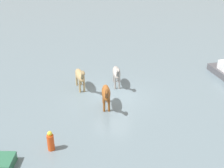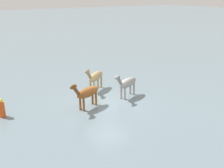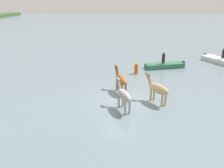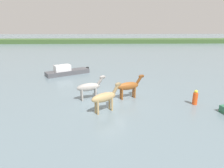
{
  "view_description": "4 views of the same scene",
  "coord_description": "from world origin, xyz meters",
  "px_view_note": "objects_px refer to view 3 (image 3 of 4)",
  "views": [
    {
      "loc": [
        16.96,
        4.97,
        9.93
      ],
      "look_at": [
        0.29,
        0.01,
        1.08
      ],
      "focal_mm": 46.91,
      "sensor_mm": 36.0,
      "label": 1
    },
    {
      "loc": [
        7.92,
        13.51,
        6.9
      ],
      "look_at": [
        -0.51,
        -0.4,
        1.1
      ],
      "focal_mm": 41.4,
      "sensor_mm": 36.0,
      "label": 2
    },
    {
      "loc": [
        -15.59,
        0.01,
        6.84
      ],
      "look_at": [
        0.45,
        0.64,
        1.04
      ],
      "focal_mm": 37.79,
      "sensor_mm": 36.0,
      "label": 3
    },
    {
      "loc": [
        -0.25,
        -15.23,
        5.82
      ],
      "look_at": [
        0.21,
        0.58,
        1.03
      ],
      "focal_mm": 32.11,
      "sensor_mm": 36.0,
      "label": 4
    }
  ],
  "objects_px": {
    "boat_skiff_near": "(223,62)",
    "buoy_channel_marker": "(136,69)",
    "person_watcher_seated": "(163,58)",
    "person_spotter_bow": "(224,53)",
    "horse_dun_straggler": "(124,95)",
    "horse_mid_herd": "(158,88)",
    "horse_dark_mare": "(121,79)",
    "boat_launch_far": "(165,66)"
  },
  "relations": [
    {
      "from": "person_watcher_seated",
      "to": "buoy_channel_marker",
      "type": "distance_m",
      "value": 3.6
    },
    {
      "from": "horse_dun_straggler",
      "to": "person_spotter_bow",
      "type": "distance_m",
      "value": 16.62
    },
    {
      "from": "person_watcher_seated",
      "to": "horse_dark_mare",
      "type": "bearing_deg",
      "value": 147.34
    },
    {
      "from": "boat_skiff_near",
      "to": "person_watcher_seated",
      "type": "height_order",
      "value": "person_watcher_seated"
    },
    {
      "from": "horse_mid_herd",
      "to": "boat_launch_far",
      "type": "distance_m",
      "value": 9.21
    },
    {
      "from": "boat_skiff_near",
      "to": "person_watcher_seated",
      "type": "distance_m",
      "value": 7.41
    },
    {
      "from": "boat_launch_far",
      "to": "person_watcher_seated",
      "type": "relative_size",
      "value": 3.66
    },
    {
      "from": "person_watcher_seated",
      "to": "boat_skiff_near",
      "type": "bearing_deg",
      "value": -73.28
    },
    {
      "from": "buoy_channel_marker",
      "to": "person_spotter_bow",
      "type": "bearing_deg",
      "value": -66.42
    },
    {
      "from": "boat_launch_far",
      "to": "buoy_channel_marker",
      "type": "bearing_deg",
      "value": 19.88
    },
    {
      "from": "horse_mid_herd",
      "to": "horse_dark_mare",
      "type": "height_order",
      "value": "horse_mid_herd"
    },
    {
      "from": "boat_skiff_near",
      "to": "buoy_channel_marker",
      "type": "bearing_deg",
      "value": -94.63
    },
    {
      "from": "horse_dun_straggler",
      "to": "boat_skiff_near",
      "type": "bearing_deg",
      "value": -64.35
    },
    {
      "from": "boat_skiff_near",
      "to": "buoy_channel_marker",
      "type": "relative_size",
      "value": 4.74
    },
    {
      "from": "boat_launch_far",
      "to": "person_spotter_bow",
      "type": "relative_size",
      "value": 3.66
    },
    {
      "from": "horse_dark_mare",
      "to": "person_spotter_bow",
      "type": "bearing_deg",
      "value": -71.76
    },
    {
      "from": "horse_mid_herd",
      "to": "person_spotter_bow",
      "type": "distance_m",
      "value": 14.16
    },
    {
      "from": "person_watcher_seated",
      "to": "buoy_channel_marker",
      "type": "bearing_deg",
      "value": 124.91
    },
    {
      "from": "horse_dark_mare",
      "to": "boat_skiff_near",
      "type": "xyz_separation_m",
      "value": [
        8.95,
        -11.42,
        -0.85
      ]
    },
    {
      "from": "horse_dark_mare",
      "to": "horse_dun_straggler",
      "type": "relative_size",
      "value": 1.01
    },
    {
      "from": "boat_launch_far",
      "to": "horse_dun_straggler",
      "type": "bearing_deg",
      "value": 51.11
    },
    {
      "from": "person_spotter_bow",
      "to": "buoy_channel_marker",
      "type": "bearing_deg",
      "value": 113.58
    },
    {
      "from": "person_spotter_bow",
      "to": "buoy_channel_marker",
      "type": "height_order",
      "value": "person_spotter_bow"
    },
    {
      "from": "horse_dun_straggler",
      "to": "person_spotter_bow",
      "type": "xyz_separation_m",
      "value": [
        12.27,
        -11.21,
        0.13
      ]
    },
    {
      "from": "boat_skiff_near",
      "to": "buoy_channel_marker",
      "type": "xyz_separation_m",
      "value": [
        -4.15,
        9.95,
        0.33
      ]
    },
    {
      "from": "horse_dark_mare",
      "to": "boat_skiff_near",
      "type": "relative_size",
      "value": 0.44
    },
    {
      "from": "horse_mid_herd",
      "to": "person_spotter_bow",
      "type": "bearing_deg",
      "value": -72.8
    },
    {
      "from": "horse_dun_straggler",
      "to": "person_watcher_seated",
      "type": "relative_size",
      "value": 1.98
    },
    {
      "from": "person_spotter_bow",
      "to": "horse_dun_straggler",
      "type": "bearing_deg",
      "value": 137.59
    },
    {
      "from": "person_watcher_seated",
      "to": "buoy_channel_marker",
      "type": "xyz_separation_m",
      "value": [
        -2.03,
        2.91,
        -0.61
      ]
    },
    {
      "from": "horse_dun_straggler",
      "to": "boat_launch_far",
      "type": "distance_m",
      "value": 11.12
    },
    {
      "from": "boat_launch_far",
      "to": "buoy_channel_marker",
      "type": "xyz_separation_m",
      "value": [
        -2.22,
        3.15,
        0.35
      ]
    },
    {
      "from": "horse_dark_mare",
      "to": "person_watcher_seated",
      "type": "distance_m",
      "value": 8.11
    },
    {
      "from": "boat_skiff_near",
      "to": "horse_dun_straggler",
      "type": "bearing_deg",
      "value": -70.14
    },
    {
      "from": "person_spotter_bow",
      "to": "person_watcher_seated",
      "type": "xyz_separation_m",
      "value": [
        -2.3,
        7.02,
        -0.04
      ]
    },
    {
      "from": "horse_mid_herd",
      "to": "buoy_channel_marker",
      "type": "xyz_separation_m",
      "value": [
        6.71,
        1.07,
        -0.54
      ]
    },
    {
      "from": "horse_mid_herd",
      "to": "horse_dark_mare",
      "type": "distance_m",
      "value": 3.18
    },
    {
      "from": "horse_dark_mare",
      "to": "boat_skiff_near",
      "type": "height_order",
      "value": "horse_dark_mare"
    },
    {
      "from": "boat_launch_far",
      "to": "person_watcher_seated",
      "type": "xyz_separation_m",
      "value": [
        -0.19,
        0.24,
        0.96
      ]
    },
    {
      "from": "horse_dun_straggler",
      "to": "horse_mid_herd",
      "type": "bearing_deg",
      "value": -83.79
    },
    {
      "from": "horse_dun_straggler",
      "to": "person_watcher_seated",
      "type": "distance_m",
      "value": 10.81
    },
    {
      "from": "buoy_channel_marker",
      "to": "horse_dun_straggler",
      "type": "bearing_deg",
      "value": 170.87
    }
  ]
}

